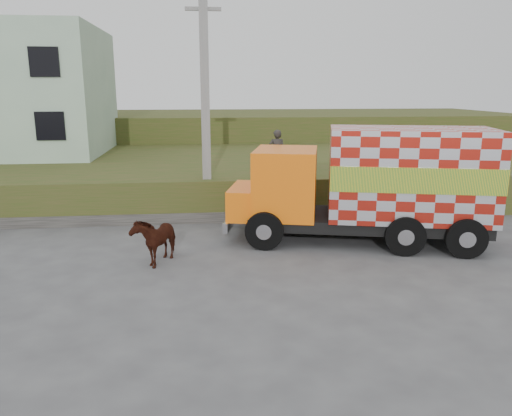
{
  "coord_description": "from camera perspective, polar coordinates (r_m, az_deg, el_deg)",
  "views": [
    {
      "loc": [
        -1.12,
        -13.05,
        4.64
      ],
      "look_at": [
        0.35,
        0.77,
        1.3
      ],
      "focal_mm": 35.0,
      "sensor_mm": 36.0,
      "label": 1
    }
  ],
  "objects": [
    {
      "name": "retaining_strip",
      "position": [
        17.83,
        -8.73,
        -1.07
      ],
      "size": [
        16.0,
        0.5,
        0.4
      ],
      "primitive_type": "cube",
      "color": "#595651",
      "rests_on": "ground"
    },
    {
      "name": "cargo_truck",
      "position": [
        15.53,
        13.23,
        2.64
      ],
      "size": [
        8.22,
        4.27,
        3.51
      ],
      "rotation": [
        0.0,
        0.0,
        -0.24
      ],
      "color": "black",
      "rests_on": "ground"
    },
    {
      "name": "pedestrian",
      "position": [
        18.47,
        2.39,
        6.35
      ],
      "size": [
        0.64,
        0.44,
        1.68
      ],
      "primitive_type": "imported",
      "rotation": [
        0.0,
        0.0,
        3.07
      ],
      "color": "#282724",
      "rests_on": "embankment"
    },
    {
      "name": "embankment_far",
      "position": [
        35.2,
        -4.28,
        8.35
      ],
      "size": [
        40.0,
        12.0,
        3.0
      ],
      "primitive_type": "cube",
      "color": "#344918",
      "rests_on": "ground"
    },
    {
      "name": "utility_pole",
      "position": [
        17.66,
        -5.82,
        11.61
      ],
      "size": [
        1.2,
        0.3,
        8.0
      ],
      "color": "gray",
      "rests_on": "ground"
    },
    {
      "name": "cow",
      "position": [
        13.86,
        -11.41,
        -3.42
      ],
      "size": [
        1.29,
        1.74,
        1.33
      ],
      "primitive_type": "imported",
      "rotation": [
        0.0,
        0.0,
        -0.41
      ],
      "color": "#371D0D",
      "rests_on": "ground"
    },
    {
      "name": "ground",
      "position": [
        13.89,
        -1.12,
        -6.0
      ],
      "size": [
        120.0,
        120.0,
        0.0
      ],
      "primitive_type": "plane",
      "color": "#474749",
      "rests_on": "ground"
    },
    {
      "name": "embankment",
      "position": [
        23.4,
        -3.27,
        3.92
      ],
      "size": [
        40.0,
        12.0,
        1.5
      ],
      "primitive_type": "cube",
      "color": "#344918",
      "rests_on": "ground"
    }
  ]
}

